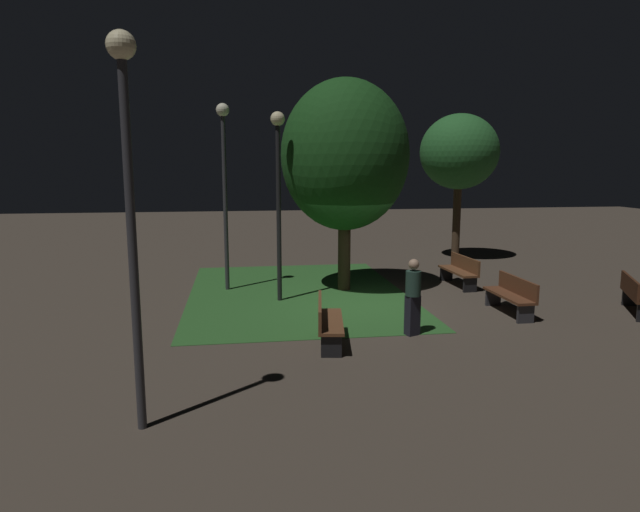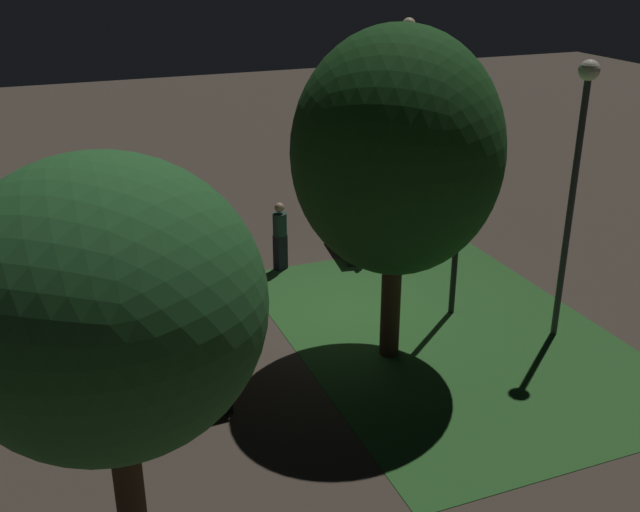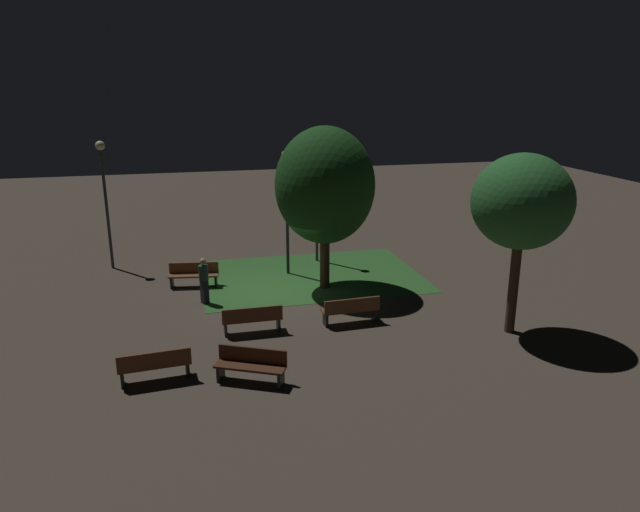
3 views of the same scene
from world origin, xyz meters
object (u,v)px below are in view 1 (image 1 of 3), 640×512
object	(u,v)px
bench_corner	(636,294)
tree_left_canopy	(459,153)
bench_lawn_edge	(460,270)
lamp_post_path_center	(278,175)
bench_front_right	(512,294)
tree_right_canopy	(345,156)
lamp_post_near_wall	(128,172)
bench_front_left	(327,320)
pedestrian	(413,295)
lamp_post_plaza_east	(224,167)

from	to	relation	value
bench_corner	tree_left_canopy	size ratio (longest dim) A/B	0.34
bench_lawn_edge	lamp_post_path_center	distance (m)	6.13
bench_front_right	tree_right_canopy	bearing A→B (deg)	48.05
tree_right_canopy	lamp_post_near_wall	bearing A→B (deg)	151.24
bench_front_left	pedestrian	xyz separation A→B (m)	(0.29, -1.85, 0.37)
bench_front_right	lamp_post_plaza_east	distance (m)	8.22
tree_right_canopy	pedestrian	world-z (taller)	tree_right_canopy
bench_lawn_edge	lamp_post_path_center	xyz separation A→B (m)	(-0.97, 5.38, 2.78)
lamp_post_path_center	lamp_post_near_wall	size ratio (longest dim) A/B	0.95
lamp_post_plaza_east	lamp_post_near_wall	bearing A→B (deg)	173.19
lamp_post_near_wall	pedestrian	xyz separation A→B (m)	(3.43, -4.88, -2.56)
bench_corner	lamp_post_path_center	world-z (taller)	lamp_post_path_center
bench_corner	pedestrian	world-z (taller)	pedestrian
tree_left_canopy	lamp_post_path_center	world-z (taller)	tree_left_canopy
bench_lawn_edge	tree_left_canopy	xyz separation A→B (m)	(4.52, -1.70, 3.50)
bench_lawn_edge	lamp_post_path_center	world-z (taller)	lamp_post_path_center
bench_lawn_edge	tree_right_canopy	bearing A→B (deg)	89.42
tree_left_canopy	lamp_post_path_center	xyz separation A→B (m)	(-5.49, 7.08, -0.73)
bench_front_left	lamp_post_path_center	distance (m)	4.64
pedestrian	lamp_post_plaza_east	bearing A→B (deg)	38.66
lamp_post_plaza_east	pedestrian	distance (m)	6.75
lamp_post_plaza_east	lamp_post_near_wall	xyz separation A→B (m)	(-8.30, 0.99, -0.04)
bench_corner	lamp_post_path_center	distance (m)	9.12
lamp_post_plaza_east	pedestrian	size ratio (longest dim) A/B	3.21
lamp_post_near_wall	pedestrian	distance (m)	6.50
bench_front_left	bench_corner	xyz separation A→B (m)	(1.14, -7.66, 0.00)
lamp_post_plaza_east	bench_front_right	bearing A→B (deg)	-118.11
bench_front_left	tree_left_canopy	world-z (taller)	tree_left_canopy
lamp_post_plaza_east	pedestrian	xyz separation A→B (m)	(-4.87, -3.89, -2.60)
bench_lawn_edge	bench_corner	world-z (taller)	same
lamp_post_path_center	bench_corner	bearing A→B (deg)	-106.84
lamp_post_plaza_east	bench_lawn_edge	bearing A→B (deg)	-94.47
tree_left_canopy	lamp_post_plaza_east	bearing A→B (deg)	115.26
bench_corner	lamp_post_path_center	xyz separation A→B (m)	(2.52, 8.32, 2.78)
tree_right_canopy	lamp_post_plaza_east	bearing A→B (deg)	81.47
lamp_post_near_wall	pedestrian	size ratio (longest dim) A/B	3.17
bench_corner	lamp_post_near_wall	bearing A→B (deg)	111.82
tree_left_canopy	pedestrian	xyz separation A→B (m)	(-8.86, 4.57, -3.13)
bench_front_left	pedestrian	size ratio (longest dim) A/B	1.15
bench_front_right	bench_lawn_edge	bearing A→B (deg)	0.00
bench_lawn_edge	lamp_post_plaza_east	world-z (taller)	lamp_post_plaza_east
bench_corner	lamp_post_plaza_east	distance (m)	10.91
bench_front_left	bench_corner	size ratio (longest dim) A/B	1.02
bench_front_right	lamp_post_near_wall	bearing A→B (deg)	121.17
bench_front_left	pedestrian	distance (m)	1.91
tree_left_canopy	lamp_post_near_wall	world-z (taller)	tree_left_canopy
bench_front_left	tree_left_canopy	distance (m)	11.71
bench_lawn_edge	lamp_post_plaza_east	distance (m)	7.40
lamp_post_near_wall	lamp_post_plaza_east	bearing A→B (deg)	-6.81
bench_lawn_edge	pedestrian	distance (m)	5.21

